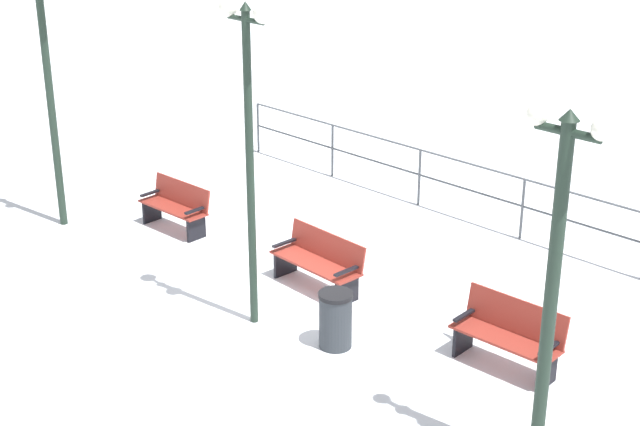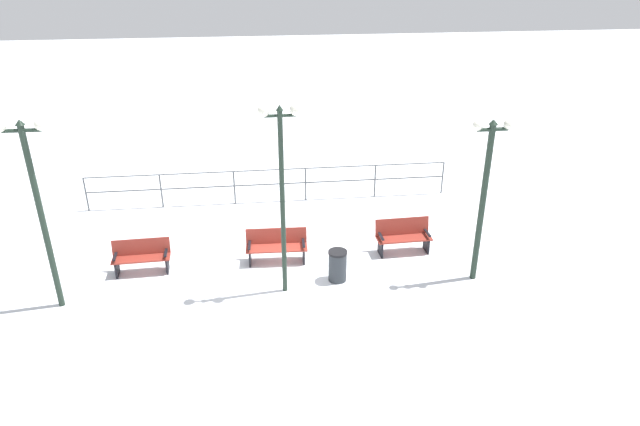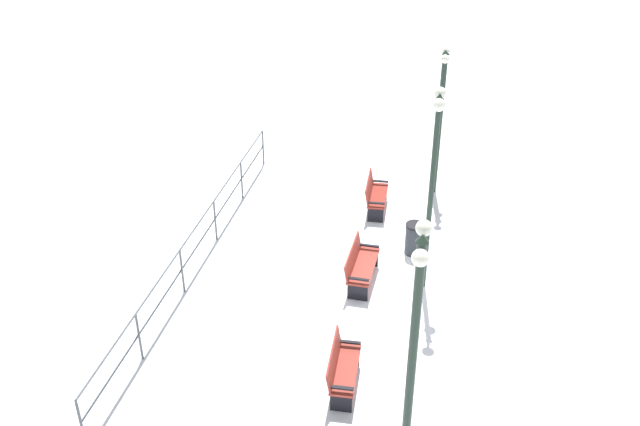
{
  "view_description": "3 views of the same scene",
  "coord_description": "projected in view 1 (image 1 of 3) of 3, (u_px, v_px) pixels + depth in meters",
  "views": [
    {
      "loc": [
        9.46,
        9.54,
        6.7
      ],
      "look_at": [
        -1.09,
        -0.98,
        0.7
      ],
      "focal_mm": 52.92,
      "sensor_mm": 36.0,
      "label": 1
    },
    {
      "loc": [
        13.43,
        -0.45,
        7.9
      ],
      "look_at": [
        -1.54,
        1.35,
        0.66
      ],
      "focal_mm": 32.15,
      "sensor_mm": 36.0,
      "label": 2
    },
    {
      "loc": [
        1.54,
        -13.22,
        9.34
      ],
      "look_at": [
        -1.34,
        1.58,
        0.84
      ],
      "focal_mm": 38.5,
      "sensor_mm": 36.0,
      "label": 3
    }
  ],
  "objects": [
    {
      "name": "bench_nearest",
      "position": [
        176.0,
        205.0,
        17.05
      ],
      "size": [
        0.56,
        1.49,
        0.88
      ],
      "rotation": [
        0.0,
        0.0,
        0.04
      ],
      "color": "maroon",
      "rests_on": "ground"
    },
    {
      "name": "lamppost_middle",
      "position": [
        248.0,
        110.0,
        12.76
      ],
      "size": [
        0.27,
        0.96,
        4.71
      ],
      "color": "#1E2D23",
      "rests_on": "ground"
    },
    {
      "name": "lamppost_far",
      "position": [
        555.0,
        257.0,
        9.82
      ],
      "size": [
        0.23,
        0.96,
        4.21
      ],
      "color": "#1E2D23",
      "rests_on": "ground"
    },
    {
      "name": "waterfront_railing",
      "position": [
        469.0,
        182.0,
        17.3
      ],
      "size": [
        0.05,
        11.74,
        1.14
      ],
      "color": "#4C5156",
      "rests_on": "ground"
    },
    {
      "name": "bench_second",
      "position": [
        319.0,
        261.0,
        14.84
      ],
      "size": [
        0.64,
        1.66,
        0.88
      ],
      "rotation": [
        0.0,
        0.0,
        -0.04
      ],
      "color": "maroon",
      "rests_on": "ground"
    },
    {
      "name": "bench_third",
      "position": [
        509.0,
        335.0,
        12.6
      ],
      "size": [
        0.6,
        1.53,
        0.95
      ],
      "rotation": [
        0.0,
        0.0,
        0.04
      ],
      "color": "maroon",
      "rests_on": "ground"
    },
    {
      "name": "ground_plane",
      "position": [
        315.0,
        288.0,
        14.96
      ],
      "size": [
        80.0,
        80.0,
        0.0
      ],
      "primitive_type": "plane",
      "color": "white",
      "rests_on": "ground"
    },
    {
      "name": "trash_bin",
      "position": [
        335.0,
        320.0,
        13.13
      ],
      "size": [
        0.48,
        0.48,
        0.83
      ],
      "color": "#2D3338",
      "rests_on": "ground"
    },
    {
      "name": "lamppost_near",
      "position": [
        47.0,
        69.0,
        16.37
      ],
      "size": [
        0.25,
        1.03,
        4.56
      ],
      "color": "#1E2D23",
      "rests_on": "ground"
    }
  ]
}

